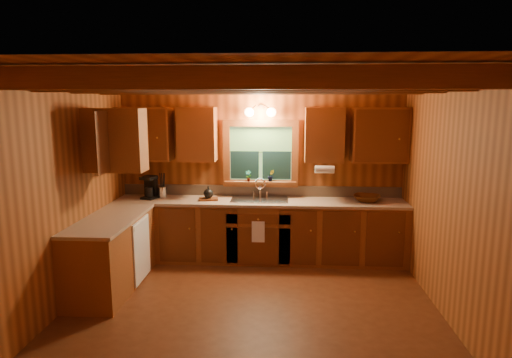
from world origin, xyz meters
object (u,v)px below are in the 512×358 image
Objects in this scene: coffee_maker at (150,187)px; wicker_basket at (367,198)px; sink at (260,203)px; cutting_board at (208,199)px.

wicker_basket is (3.16, -0.03, -0.12)m from coffee_maker.
coffee_maker is 0.88× the size of wicker_basket.
sink is 3.01× the size of cutting_board.
cutting_board is at bearing -176.65° from sink.
sink is 2.45× the size of coffee_maker.
cutting_board is 2.28m from wicker_basket.
sink reaches higher than wicker_basket.
cutting_board is 0.72× the size of wicker_basket.
coffee_maker is at bearing 179.51° from wicker_basket.
coffee_maker is (-1.62, 0.02, 0.21)m from sink.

